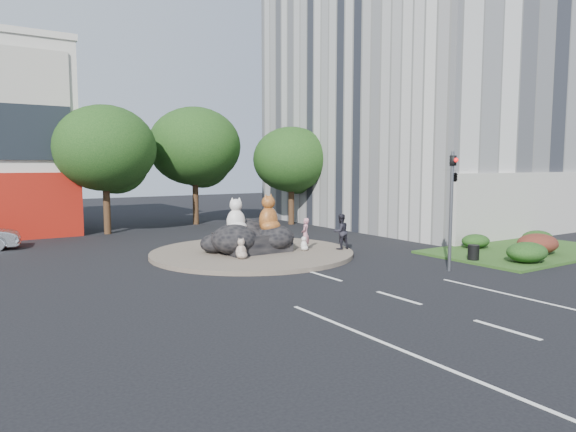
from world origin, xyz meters
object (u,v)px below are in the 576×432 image
object	(u,v)px
cat_white	(236,215)
pedestrian_dark	(341,232)
kitten_calico	(241,248)
litter_bin	(473,252)
pedestrian_pink	(305,234)
kitten_white	(304,243)
cat_tabby	(268,213)

from	to	relation	value
cat_white	pedestrian_dark	bearing A→B (deg)	-13.43
kitten_calico	litter_bin	world-z (taller)	kitten_calico
cat_white	pedestrian_pink	world-z (taller)	cat_white
pedestrian_pink	litter_bin	size ratio (longest dim) A/B	2.34
kitten_white	pedestrian_dark	size ratio (longest dim) A/B	0.41
cat_white	litter_bin	size ratio (longest dim) A/B	2.60
kitten_calico	litter_bin	xyz separation A→B (m)	(8.97, -5.71, -0.22)
pedestrian_dark	pedestrian_pink	bearing A→B (deg)	-24.44
pedestrian_pink	litter_bin	world-z (taller)	pedestrian_pink
kitten_white	pedestrian_pink	distance (m)	0.47
kitten_white	litter_bin	size ratio (longest dim) A/B	1.08
cat_white	pedestrian_dark	distance (m)	5.34
kitten_white	litter_bin	world-z (taller)	kitten_white
cat_white	pedestrian_dark	xyz separation A→B (m)	(4.74, -2.30, -0.90)
cat_white	pedestrian_dark	world-z (taller)	cat_white
cat_tabby	kitten_white	bearing A→B (deg)	-48.94
pedestrian_pink	pedestrian_dark	distance (m)	1.81
cat_tabby	pedestrian_pink	bearing A→B (deg)	-43.64
cat_tabby	kitten_white	size ratio (longest dim) A/B	2.63
kitten_calico	kitten_white	world-z (taller)	kitten_calico
kitten_white	pedestrian_dark	bearing A→B (deg)	-54.65
pedestrian_dark	litter_bin	distance (m)	6.38
cat_tabby	kitten_white	world-z (taller)	cat_tabby
cat_tabby	kitten_calico	xyz separation A→B (m)	(-2.16, -1.16, -1.39)
kitten_calico	litter_bin	bearing A→B (deg)	-15.69
kitten_calico	cat_tabby	bearing A→B (deg)	45.05
pedestrian_dark	kitten_white	bearing A→B (deg)	-19.47
cat_tabby	cat_white	bearing A→B (deg)	133.87
cat_white	cat_tabby	world-z (taller)	cat_tabby
cat_tabby	kitten_calico	world-z (taller)	cat_tabby
kitten_calico	litter_bin	size ratio (longest dim) A/B	1.40
kitten_white	cat_white	bearing A→B (deg)	118.15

